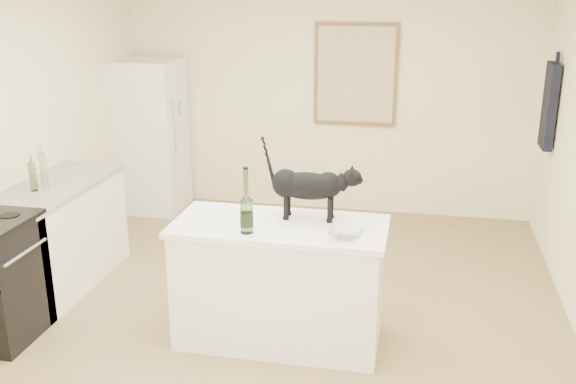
# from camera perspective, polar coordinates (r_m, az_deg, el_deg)

# --- Properties ---
(floor) EXTENTS (5.50, 5.50, 0.00)m
(floor) POSITION_cam_1_polar(r_m,az_deg,el_deg) (5.11, -1.33, -11.40)
(floor) COLOR #90754C
(floor) RESTS_ON ground
(wall_back) EXTENTS (4.50, 0.00, 4.50)m
(wall_back) POSITION_cam_1_polar(r_m,az_deg,el_deg) (7.26, 3.54, 8.38)
(wall_back) COLOR #FFF1C5
(wall_back) RESTS_ON ground
(wall_front) EXTENTS (4.50, 0.00, 4.50)m
(wall_front) POSITION_cam_1_polar(r_m,az_deg,el_deg) (2.24, -18.29, -15.71)
(wall_front) COLOR #FFF1C5
(wall_front) RESTS_ON ground
(island_base) EXTENTS (1.44, 0.67, 0.86)m
(island_base) POSITION_cam_1_polar(r_m,az_deg,el_deg) (4.72, -0.73, -8.14)
(island_base) COLOR white
(island_base) RESTS_ON floor
(island_top) EXTENTS (1.50, 0.70, 0.04)m
(island_top) POSITION_cam_1_polar(r_m,az_deg,el_deg) (4.54, -0.75, -3.04)
(island_top) COLOR white
(island_top) RESTS_ON island_base
(left_cabinets) EXTENTS (0.60, 1.40, 0.86)m
(left_cabinets) POSITION_cam_1_polar(r_m,az_deg,el_deg) (5.88, -19.55, -3.78)
(left_cabinets) COLOR white
(left_cabinets) RESTS_ON floor
(left_countertop) EXTENTS (0.62, 1.44, 0.04)m
(left_countertop) POSITION_cam_1_polar(r_m,az_deg,el_deg) (5.74, -20.01, 0.40)
(left_countertop) COLOR gray
(left_countertop) RESTS_ON left_cabinets
(fridge) EXTENTS (0.68, 0.68, 1.70)m
(fridge) POSITION_cam_1_polar(r_m,az_deg,el_deg) (7.50, -11.95, 4.83)
(fridge) COLOR white
(fridge) RESTS_ON floor
(artwork_frame) EXTENTS (0.90, 0.03, 1.10)m
(artwork_frame) POSITION_cam_1_polar(r_m,az_deg,el_deg) (7.15, 5.96, 10.21)
(artwork_frame) COLOR brown
(artwork_frame) RESTS_ON wall_back
(artwork_canvas) EXTENTS (0.82, 0.00, 1.02)m
(artwork_canvas) POSITION_cam_1_polar(r_m,az_deg,el_deg) (7.14, 5.94, 10.19)
(artwork_canvas) COLOR beige
(artwork_canvas) RESTS_ON wall_back
(hanging_garment) EXTENTS (0.08, 0.34, 0.80)m
(hanging_garment) POSITION_cam_1_polar(r_m,az_deg,el_deg) (6.58, 21.97, 7.01)
(hanging_garment) COLOR black
(hanging_garment) RESTS_ON wall_right
(black_cat) EXTENTS (0.62, 0.19, 0.44)m
(black_cat) POSITION_cam_1_polar(r_m,az_deg,el_deg) (4.56, 1.71, 0.23)
(black_cat) COLOR black
(black_cat) RESTS_ON island_top
(wine_bottle) EXTENTS (0.11, 0.11, 0.40)m
(wine_bottle) POSITION_cam_1_polar(r_m,az_deg,el_deg) (4.31, -3.68, -1.08)
(wine_bottle) COLOR #2D5D25
(wine_bottle) RESTS_ON island_top
(glass_bowl) EXTENTS (0.23, 0.23, 0.06)m
(glass_bowl) POSITION_cam_1_polar(r_m,az_deg,el_deg) (4.29, 5.06, -3.71)
(glass_bowl) COLOR white
(glass_bowl) RESTS_ON island_top
(fridge_paper) EXTENTS (0.03, 0.12, 0.16)m
(fridge_paper) POSITION_cam_1_polar(r_m,az_deg,el_deg) (7.38, -9.38, 7.32)
(fridge_paper) COLOR beige
(fridge_paper) RESTS_ON fridge
(counter_bottle_cluster) EXTENTS (0.09, 0.17, 0.29)m
(counter_bottle_cluster) POSITION_cam_1_polar(r_m,az_deg,el_deg) (5.63, -21.04, 1.56)
(counter_bottle_cluster) COLOR #9BA699
(counter_bottle_cluster) RESTS_ON left_countertop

